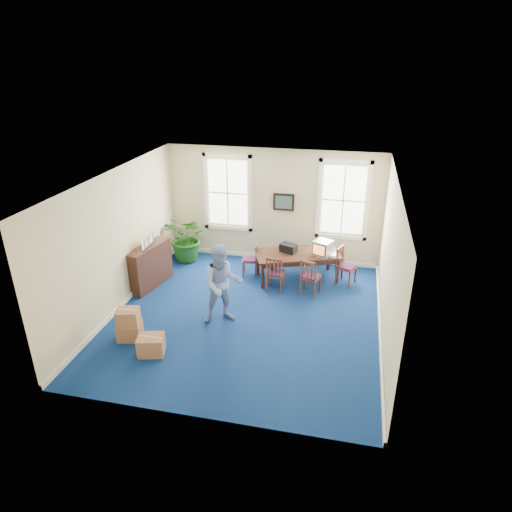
% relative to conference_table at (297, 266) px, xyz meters
% --- Properties ---
extents(floor, '(6.50, 6.50, 0.00)m').
position_rel_conference_table_xyz_m(floor, '(-0.87, -2.12, -0.37)').
color(floor, navy).
rests_on(floor, ground).
extents(ceiling, '(6.50, 6.50, 0.00)m').
position_rel_conference_table_xyz_m(ceiling, '(-0.87, -2.12, 2.83)').
color(ceiling, white).
rests_on(ceiling, ground).
extents(wall_back, '(6.50, 0.00, 6.50)m').
position_rel_conference_table_xyz_m(wall_back, '(-0.87, 1.13, 1.23)').
color(wall_back, beige).
rests_on(wall_back, ground).
extents(wall_front, '(6.50, 0.00, 6.50)m').
position_rel_conference_table_xyz_m(wall_front, '(-0.87, -5.37, 1.23)').
color(wall_front, beige).
rests_on(wall_front, ground).
extents(wall_left, '(0.00, 6.50, 6.50)m').
position_rel_conference_table_xyz_m(wall_left, '(-3.87, -2.12, 1.23)').
color(wall_left, beige).
rests_on(wall_left, ground).
extents(wall_right, '(0.00, 6.50, 6.50)m').
position_rel_conference_table_xyz_m(wall_right, '(2.13, -2.12, 1.23)').
color(wall_right, beige).
rests_on(wall_right, ground).
extents(baseboard_back, '(6.00, 0.04, 0.12)m').
position_rel_conference_table_xyz_m(baseboard_back, '(-0.87, 1.10, -0.31)').
color(baseboard_back, white).
rests_on(baseboard_back, ground).
extents(baseboard_left, '(0.04, 6.50, 0.12)m').
position_rel_conference_table_xyz_m(baseboard_left, '(-3.84, -2.12, -0.31)').
color(baseboard_left, white).
rests_on(baseboard_left, ground).
extents(baseboard_right, '(0.04, 6.50, 0.12)m').
position_rel_conference_table_xyz_m(baseboard_right, '(2.10, -2.12, -0.31)').
color(baseboard_right, white).
rests_on(baseboard_right, ground).
extents(window_left, '(1.40, 0.12, 2.20)m').
position_rel_conference_table_xyz_m(window_left, '(-2.17, 1.11, 1.53)').
color(window_left, white).
rests_on(window_left, ground).
extents(window_right, '(1.40, 0.12, 2.20)m').
position_rel_conference_table_xyz_m(window_right, '(1.03, 1.11, 1.53)').
color(window_right, white).
rests_on(window_right, ground).
extents(wall_picture, '(0.58, 0.06, 0.48)m').
position_rel_conference_table_xyz_m(wall_picture, '(-0.57, 1.08, 1.38)').
color(wall_picture, black).
rests_on(wall_picture, ground).
extents(conference_table, '(2.37, 1.69, 0.74)m').
position_rel_conference_table_xyz_m(conference_table, '(0.00, 0.00, 0.00)').
color(conference_table, '#3C1F15').
rests_on(conference_table, ground).
extents(crt_tv, '(0.57, 0.59, 0.38)m').
position_rel_conference_table_xyz_m(crt_tv, '(0.64, 0.05, 0.56)').
color(crt_tv, '#B7B7BC').
rests_on(crt_tv, conference_table).
extents(game_console, '(0.19, 0.23, 0.05)m').
position_rel_conference_table_xyz_m(game_console, '(0.93, 0.00, 0.40)').
color(game_console, white).
rests_on(game_console, conference_table).
extents(equipment_bag, '(0.50, 0.41, 0.21)m').
position_rel_conference_table_xyz_m(equipment_bag, '(-0.25, 0.05, 0.47)').
color(equipment_bag, black).
rests_on(equipment_bag, conference_table).
extents(chair_near_left, '(0.44, 0.44, 0.95)m').
position_rel_conference_table_xyz_m(chair_near_left, '(-0.44, -0.74, 0.11)').
color(chair_near_left, brown).
rests_on(chair_near_left, ground).
extents(chair_near_right, '(0.53, 0.53, 0.96)m').
position_rel_conference_table_xyz_m(chair_near_right, '(0.44, -0.74, 0.11)').
color(chair_near_right, brown).
rests_on(chair_near_right, ground).
extents(chair_end_left, '(0.44, 0.44, 0.87)m').
position_rel_conference_table_xyz_m(chair_end_left, '(-1.28, 0.00, 0.07)').
color(chair_end_left, brown).
rests_on(chair_end_left, ground).
extents(chair_end_right, '(0.58, 0.58, 0.98)m').
position_rel_conference_table_xyz_m(chair_end_right, '(1.28, 0.00, 0.12)').
color(chair_end_right, brown).
rests_on(chair_end_right, ground).
extents(man, '(1.09, 0.99, 1.82)m').
position_rel_conference_table_xyz_m(man, '(-1.32, -2.39, 0.54)').
color(man, '#7F97CF').
rests_on(man, ground).
extents(credenza, '(0.69, 1.45, 1.10)m').
position_rel_conference_table_xyz_m(credenza, '(-3.62, -1.19, 0.18)').
color(credenza, '#3C1F15').
rests_on(credenza, ground).
extents(brochure_rack, '(0.30, 0.59, 0.26)m').
position_rel_conference_table_xyz_m(brochure_rack, '(-3.60, -1.19, 0.86)').
color(brochure_rack, '#99999E').
rests_on(brochure_rack, credenza).
extents(potted_plant, '(1.56, 1.47, 1.39)m').
position_rel_conference_table_xyz_m(potted_plant, '(-3.20, 0.47, 0.33)').
color(potted_plant, '#174812').
rests_on(potted_plant, ground).
extents(cardboard_boxes, '(1.50, 1.50, 0.74)m').
position_rel_conference_table_xyz_m(cardboard_boxes, '(-2.84, -3.44, 0.00)').
color(cardboard_boxes, '#A66F49').
rests_on(cardboard_boxes, ground).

